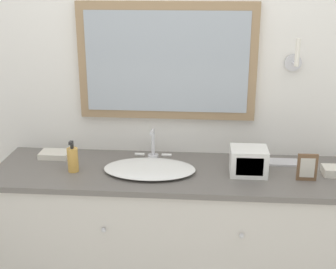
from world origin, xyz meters
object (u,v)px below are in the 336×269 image
object	(u,v)px
appliance_box	(249,161)
picture_frame	(307,167)
soap_bottle	(73,159)
sink_basin	(150,168)

from	to	relation	value
appliance_box	picture_frame	world-z (taller)	picture_frame
picture_frame	soap_bottle	bearing A→B (deg)	179.06
soap_bottle	picture_frame	distance (m)	1.19
sink_basin	soap_bottle	xyz separation A→B (m)	(-0.40, -0.03, 0.05)
soap_bottle	appliance_box	distance (m)	0.91
sink_basin	picture_frame	world-z (taller)	sink_basin
sink_basin	appliance_box	size ratio (longest dim) A/B	2.55
appliance_box	picture_frame	size ratio (longest dim) A/B	1.34
appliance_box	picture_frame	xyz separation A→B (m)	(0.28, -0.06, 0.00)
soap_bottle	appliance_box	bearing A→B (deg)	2.55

